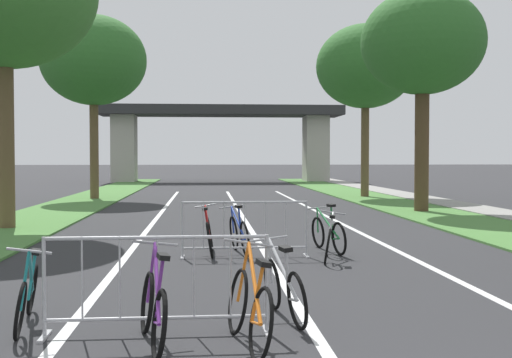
{
  "coord_description": "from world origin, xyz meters",
  "views": [
    {
      "loc": [
        -1.15,
        -2.75,
        1.88
      ],
      "look_at": [
        0.61,
        19.99,
        1.09
      ],
      "focal_mm": 45.72,
      "sensor_mm": 36.0,
      "label": 1
    }
  ],
  "objects_px": {
    "tree_left_oak_near": "(93,61)",
    "tree_right_pine_far": "(423,44)",
    "tree_right_pine_near": "(365,67)",
    "bicycle_teal_6": "(27,295)",
    "crowd_barrier_nearest": "(157,286)",
    "bicycle_silver_1": "(284,288)",
    "crowd_barrier_second": "(245,229)",
    "bicycle_blue_7": "(239,234)",
    "bicycle_green_4": "(328,234)",
    "bicycle_red_5": "(209,235)",
    "bicycle_white_2": "(329,240)",
    "bicycle_orange_3": "(249,308)",
    "bicycle_purple_0": "(153,309)"
  },
  "relations": [
    {
      "from": "bicycle_white_2",
      "to": "bicycle_red_5",
      "type": "xyz_separation_m",
      "value": [
        -2.16,
        0.78,
        0.02
      ]
    },
    {
      "from": "crowd_barrier_nearest",
      "to": "bicycle_blue_7",
      "type": "height_order",
      "value": "crowd_barrier_nearest"
    },
    {
      "from": "crowd_barrier_nearest",
      "to": "bicycle_orange_3",
      "type": "height_order",
      "value": "crowd_barrier_nearest"
    },
    {
      "from": "bicycle_silver_1",
      "to": "bicycle_red_5",
      "type": "distance_m",
      "value": 5.08
    },
    {
      "from": "tree_right_pine_far",
      "to": "bicycle_orange_3",
      "type": "bearing_deg",
      "value": -114.36
    },
    {
      "from": "bicycle_white_2",
      "to": "bicycle_green_4",
      "type": "height_order",
      "value": "bicycle_green_4"
    },
    {
      "from": "bicycle_orange_3",
      "to": "tree_right_pine_far",
      "type": "bearing_deg",
      "value": 56.27
    },
    {
      "from": "tree_left_oak_near",
      "to": "bicycle_green_4",
      "type": "distance_m",
      "value": 18.74
    },
    {
      "from": "bicycle_green_4",
      "to": "crowd_barrier_nearest",
      "type": "bearing_deg",
      "value": -128.27
    },
    {
      "from": "tree_right_pine_near",
      "to": "tree_right_pine_far",
      "type": "bearing_deg",
      "value": -90.44
    },
    {
      "from": "tree_right_pine_near",
      "to": "bicycle_blue_7",
      "type": "bearing_deg",
      "value": -111.47
    },
    {
      "from": "crowd_barrier_second",
      "to": "bicycle_green_4",
      "type": "xyz_separation_m",
      "value": [
        1.68,
        0.58,
        -0.16
      ]
    },
    {
      "from": "crowd_barrier_second",
      "to": "bicycle_blue_7",
      "type": "height_order",
      "value": "crowd_barrier_second"
    },
    {
      "from": "bicycle_silver_1",
      "to": "tree_left_oak_near",
      "type": "bearing_deg",
      "value": 94.98
    },
    {
      "from": "bicycle_green_4",
      "to": "crowd_barrier_second",
      "type": "bearing_deg",
      "value": -172.52
    },
    {
      "from": "bicycle_white_2",
      "to": "bicycle_orange_3",
      "type": "height_order",
      "value": "bicycle_orange_3"
    },
    {
      "from": "bicycle_silver_1",
      "to": "bicycle_blue_7",
      "type": "relative_size",
      "value": 0.93
    },
    {
      "from": "tree_right_pine_far",
      "to": "tree_right_pine_near",
      "type": "relative_size",
      "value": 0.94
    },
    {
      "from": "tree_left_oak_near",
      "to": "bicycle_silver_1",
      "type": "distance_m",
      "value": 23.01
    },
    {
      "from": "tree_right_pine_near",
      "to": "bicycle_silver_1",
      "type": "xyz_separation_m",
      "value": [
        -6.42,
        -22.06,
        -5.63
      ]
    },
    {
      "from": "bicycle_teal_6",
      "to": "tree_right_pine_near",
      "type": "bearing_deg",
      "value": -121.19
    },
    {
      "from": "crowd_barrier_nearest",
      "to": "bicycle_purple_0",
      "type": "bearing_deg",
      "value": -91.29
    },
    {
      "from": "crowd_barrier_second",
      "to": "bicycle_blue_7",
      "type": "bearing_deg",
      "value": 100.95
    },
    {
      "from": "crowd_barrier_nearest",
      "to": "bicycle_purple_0",
      "type": "distance_m",
      "value": 0.42
    },
    {
      "from": "bicycle_teal_6",
      "to": "bicycle_blue_7",
      "type": "xyz_separation_m",
      "value": [
        2.6,
        5.2,
        0.03
      ]
    },
    {
      "from": "crowd_barrier_second",
      "to": "bicycle_purple_0",
      "type": "relative_size",
      "value": 1.47
    },
    {
      "from": "tree_left_oak_near",
      "to": "tree_right_pine_far",
      "type": "height_order",
      "value": "tree_left_oak_near"
    },
    {
      "from": "bicycle_orange_3",
      "to": "bicycle_silver_1",
      "type": "bearing_deg",
      "value": 57.19
    },
    {
      "from": "tree_right_pine_near",
      "to": "bicycle_red_5",
      "type": "bearing_deg",
      "value": -113.01
    },
    {
      "from": "tree_right_pine_near",
      "to": "crowd_barrier_nearest",
      "type": "bearing_deg",
      "value": -109.06
    },
    {
      "from": "crowd_barrier_second",
      "to": "bicycle_red_5",
      "type": "distance_m",
      "value": 0.76
    },
    {
      "from": "crowd_barrier_second",
      "to": "bicycle_silver_1",
      "type": "distance_m",
      "value": 4.66
    },
    {
      "from": "bicycle_green_4",
      "to": "bicycle_blue_7",
      "type": "height_order",
      "value": "bicycle_blue_7"
    },
    {
      "from": "tree_left_oak_near",
      "to": "bicycle_blue_7",
      "type": "relative_size",
      "value": 4.62
    },
    {
      "from": "tree_left_oak_near",
      "to": "tree_right_pine_far",
      "type": "bearing_deg",
      "value": -31.93
    },
    {
      "from": "crowd_barrier_nearest",
      "to": "bicycle_teal_6",
      "type": "distance_m",
      "value": 1.54
    },
    {
      "from": "tree_left_oak_near",
      "to": "bicycle_silver_1",
      "type": "bearing_deg",
      "value": -75.03
    },
    {
      "from": "bicycle_white_2",
      "to": "bicycle_orange_3",
      "type": "distance_m",
      "value": 5.61
    },
    {
      "from": "crowd_barrier_nearest",
      "to": "bicycle_purple_0",
      "type": "height_order",
      "value": "crowd_barrier_nearest"
    },
    {
      "from": "bicycle_purple_0",
      "to": "bicycle_orange_3",
      "type": "distance_m",
      "value": 0.95
    },
    {
      "from": "bicycle_white_2",
      "to": "bicycle_red_5",
      "type": "bearing_deg",
      "value": 172.25
    },
    {
      "from": "tree_right_pine_near",
      "to": "bicycle_white_2",
      "type": "relative_size",
      "value": 4.83
    },
    {
      "from": "crowd_barrier_second",
      "to": "bicycle_green_4",
      "type": "height_order",
      "value": "crowd_barrier_second"
    },
    {
      "from": "tree_right_pine_near",
      "to": "bicycle_teal_6",
      "type": "relative_size",
      "value": 4.66
    },
    {
      "from": "tree_right_pine_far",
      "to": "bicycle_orange_3",
      "type": "distance_m",
      "value": 17.36
    },
    {
      "from": "bicycle_red_5",
      "to": "bicycle_orange_3",
      "type": "bearing_deg",
      "value": -86.15
    },
    {
      "from": "tree_right_pine_near",
      "to": "bicycle_silver_1",
      "type": "distance_m",
      "value": 23.66
    },
    {
      "from": "bicycle_green_4",
      "to": "bicycle_blue_7",
      "type": "distance_m",
      "value": 1.77
    },
    {
      "from": "tree_right_pine_near",
      "to": "bicycle_blue_7",
      "type": "height_order",
      "value": "tree_right_pine_near"
    },
    {
      "from": "tree_left_oak_near",
      "to": "tree_right_pine_far",
      "type": "distance_m",
      "value": 14.28
    }
  ]
}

